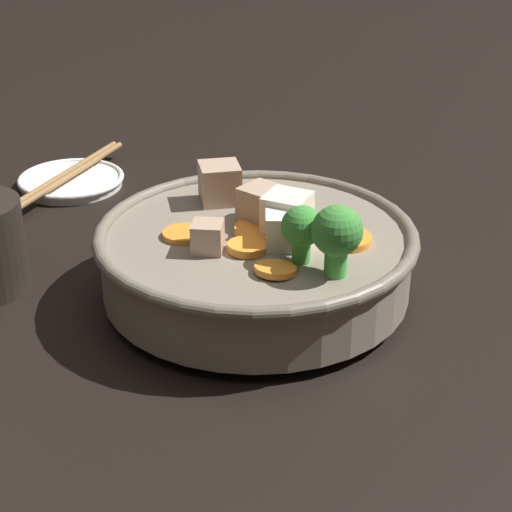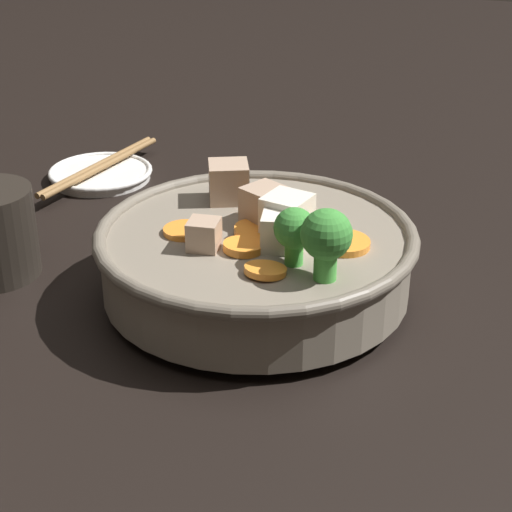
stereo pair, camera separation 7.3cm
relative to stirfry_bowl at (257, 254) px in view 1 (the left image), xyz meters
The scene contains 4 objects.
ground_plane 0.04m from the stirfry_bowl, 68.13° to the left, with size 3.00×3.00×0.00m, color black.
stirfry_bowl is the anchor object (origin of this frame).
side_saucer 0.34m from the stirfry_bowl, 51.74° to the left, with size 0.12×0.12×0.01m.
chopsticks_pair 0.34m from the stirfry_bowl, 51.74° to the left, with size 0.21×0.05×0.01m.
Camera 1 is at (-0.64, -0.14, 0.37)m, focal length 60.00 mm.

